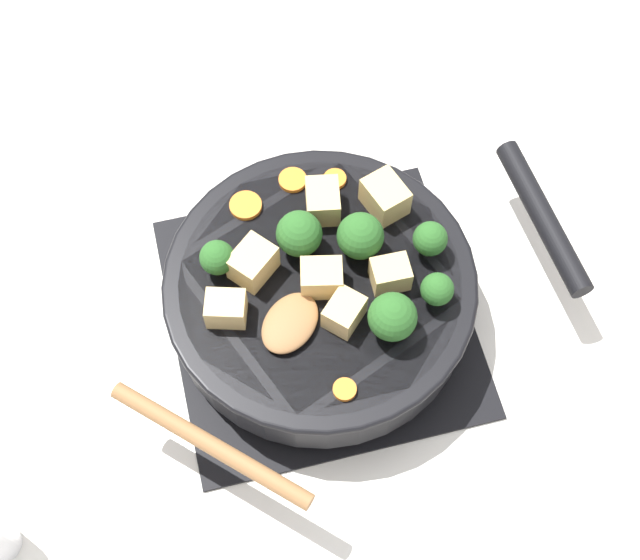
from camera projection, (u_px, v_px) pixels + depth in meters
ground_plane at (320, 317)px, 0.95m from camera, size 2.40×2.40×0.00m
front_burner_grate at (320, 312)px, 0.94m from camera, size 0.31×0.31×0.03m
skillet_pan at (322, 291)px, 0.89m from camera, size 0.42×0.31×0.06m
wooden_spoon at (249, 386)px, 0.81m from camera, size 0.22×0.22×0.02m
tofu_cube_center_large at (390, 274)px, 0.86m from camera, size 0.04×0.03×0.03m
tofu_cube_near_handle at (344, 312)px, 0.84m from camera, size 0.05×0.05×0.03m
tofu_cube_east_chunk at (253, 263)px, 0.86m from camera, size 0.05×0.05×0.03m
tofu_cube_west_chunk at (226, 309)px, 0.84m from camera, size 0.04×0.04×0.03m
tofu_cube_back_piece at (323, 201)px, 0.89m from camera, size 0.04×0.05×0.03m
tofu_cube_front_piece at (317, 279)px, 0.85m from camera, size 0.05×0.04×0.03m
tofu_cube_mid_small at (385, 197)px, 0.89m from camera, size 0.05×0.05×0.03m
broccoli_floret_near_spoon at (392, 317)px, 0.82m from camera, size 0.05×0.05×0.05m
broccoli_floret_center_top at (299, 234)px, 0.86m from camera, size 0.05×0.05×0.05m
broccoli_floret_east_rim at (360, 236)px, 0.86m from camera, size 0.05×0.05×0.05m
broccoli_floret_west_rim at (430, 239)px, 0.86m from camera, size 0.03×0.03×0.04m
broccoli_floret_north_edge at (437, 290)px, 0.84m from camera, size 0.03×0.03×0.04m
broccoli_floret_south_cluster at (217, 258)px, 0.85m from camera, size 0.03×0.03×0.04m
carrot_slice_orange_thin at (335, 179)px, 0.92m from camera, size 0.02×0.02×0.01m
carrot_slice_near_center at (246, 205)px, 0.91m from camera, size 0.03×0.03×0.01m
carrot_slice_edge_slice at (345, 389)px, 0.82m from camera, size 0.02×0.02×0.01m
carrot_slice_under_broccoli at (292, 180)px, 0.92m from camera, size 0.03×0.03×0.01m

